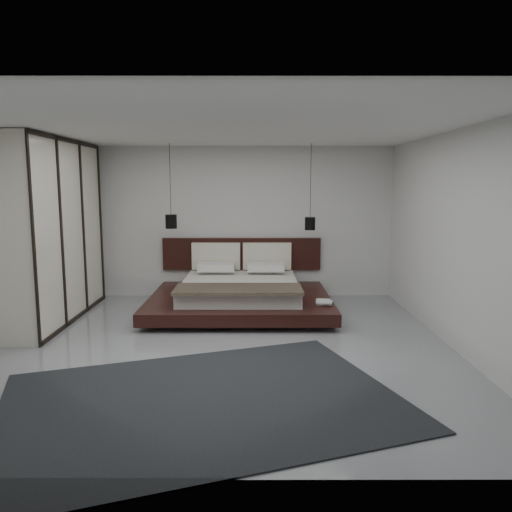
{
  "coord_description": "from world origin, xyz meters",
  "views": [
    {
      "loc": [
        0.44,
        -6.32,
        2.12
      ],
      "look_at": [
        0.46,
        1.2,
        1.02
      ],
      "focal_mm": 35.0,
      "sensor_mm": 36.0,
      "label": 1
    }
  ],
  "objects_px": {
    "rug": "(203,401)",
    "wardrobe": "(52,231)",
    "pendant_right": "(310,223)",
    "lattice_screen": "(63,230)",
    "pendant_left": "(171,221)",
    "bed": "(240,292)"
  },
  "relations": [
    {
      "from": "rug",
      "to": "wardrobe",
      "type": "bearing_deg",
      "value": 130.83
    },
    {
      "from": "pendant_right",
      "to": "rug",
      "type": "bearing_deg",
      "value": -109.8
    },
    {
      "from": "lattice_screen",
      "to": "pendant_left",
      "type": "xyz_separation_m",
      "value": [
        1.92,
        -0.07,
        0.16
      ]
    },
    {
      "from": "bed",
      "to": "wardrobe",
      "type": "distance_m",
      "value": 3.14
    },
    {
      "from": "pendant_left",
      "to": "wardrobe",
      "type": "height_order",
      "value": "pendant_left"
    },
    {
      "from": "bed",
      "to": "wardrobe",
      "type": "bearing_deg",
      "value": -169.14
    },
    {
      "from": "pendant_left",
      "to": "rug",
      "type": "xyz_separation_m",
      "value": [
        0.96,
        -4.08,
        -1.46
      ]
    },
    {
      "from": "pendant_left",
      "to": "lattice_screen",
      "type": "bearing_deg",
      "value": 178.04
    },
    {
      "from": "lattice_screen",
      "to": "pendant_right",
      "type": "bearing_deg",
      "value": -0.87
    },
    {
      "from": "wardrobe",
      "to": "rug",
      "type": "xyz_separation_m",
      "value": [
        2.63,
        -3.05,
        -1.39
      ]
    },
    {
      "from": "bed",
      "to": "pendant_left",
      "type": "height_order",
      "value": "pendant_left"
    },
    {
      "from": "wardrobe",
      "to": "rug",
      "type": "distance_m",
      "value": 4.26
    },
    {
      "from": "rug",
      "to": "pendant_right",
      "type": "bearing_deg",
      "value": 70.2
    },
    {
      "from": "pendant_right",
      "to": "rug",
      "type": "height_order",
      "value": "pendant_right"
    },
    {
      "from": "lattice_screen",
      "to": "pendant_right",
      "type": "relative_size",
      "value": 1.75
    },
    {
      "from": "bed",
      "to": "rug",
      "type": "relative_size",
      "value": 0.79
    },
    {
      "from": "lattice_screen",
      "to": "bed",
      "type": "bearing_deg",
      "value": -9.92
    },
    {
      "from": "bed",
      "to": "pendant_right",
      "type": "relative_size",
      "value": 1.99
    },
    {
      "from": "wardrobe",
      "to": "pendant_left",
      "type": "bearing_deg",
      "value": 31.8
    },
    {
      "from": "pendant_left",
      "to": "rug",
      "type": "distance_m",
      "value": 4.44
    },
    {
      "from": "lattice_screen",
      "to": "wardrobe",
      "type": "bearing_deg",
      "value": -77.16
    },
    {
      "from": "lattice_screen",
      "to": "wardrobe",
      "type": "distance_m",
      "value": 1.14
    }
  ]
}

